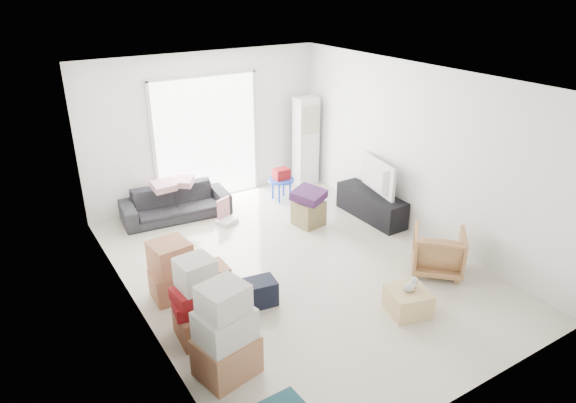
% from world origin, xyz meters
% --- Properties ---
extents(room_shell, '(4.98, 6.48, 3.18)m').
position_xyz_m(room_shell, '(0.00, 0.00, 1.35)').
color(room_shell, beige).
rests_on(room_shell, ground).
extents(sliding_door, '(2.10, 0.04, 2.33)m').
position_xyz_m(sliding_door, '(0.00, 2.98, 1.24)').
color(sliding_door, white).
rests_on(sliding_door, room_shell).
extents(ac_tower, '(0.45, 0.30, 1.75)m').
position_xyz_m(ac_tower, '(1.95, 2.65, 0.88)').
color(ac_tower, white).
rests_on(ac_tower, room_shell).
extents(tv_console, '(0.43, 1.42, 0.47)m').
position_xyz_m(tv_console, '(2.00, 0.68, 0.24)').
color(tv_console, black).
rests_on(tv_console, room_shell).
extents(television, '(0.77, 1.11, 0.13)m').
position_xyz_m(television, '(2.00, 0.68, 0.54)').
color(television, black).
rests_on(television, tv_console).
extents(sofa, '(1.87, 0.71, 0.72)m').
position_xyz_m(sofa, '(-0.86, 2.50, 0.36)').
color(sofa, '#2B2C31').
rests_on(sofa, room_shell).
extents(pillow_left, '(0.36, 0.29, 0.11)m').
position_xyz_m(pillow_left, '(-1.03, 2.51, 0.77)').
color(pillow_left, '#BC8993').
rests_on(pillow_left, sofa).
extents(pillow_right, '(0.45, 0.44, 0.12)m').
position_xyz_m(pillow_right, '(-0.69, 2.53, 0.78)').
color(pillow_right, '#BC8993').
rests_on(pillow_right, sofa).
extents(armchair, '(0.94, 0.94, 0.70)m').
position_xyz_m(armchair, '(1.63, -1.18, 0.35)').
color(armchair, '#B27C4F').
rests_on(armchair, room_shell).
extents(box_stack_a, '(0.69, 0.61, 1.09)m').
position_xyz_m(box_stack_a, '(-1.80, -1.45, 0.49)').
color(box_stack_a, '#A16848').
rests_on(box_stack_a, room_shell).
extents(box_stack_b, '(0.60, 0.54, 1.03)m').
position_xyz_m(box_stack_b, '(-1.80, -0.73, 0.45)').
color(box_stack_b, '#A16848').
rests_on(box_stack_b, room_shell).
extents(box_stack_c, '(0.54, 0.50, 0.80)m').
position_xyz_m(box_stack_c, '(-1.77, 0.21, 0.39)').
color(box_stack_c, '#A16848').
rests_on(box_stack_c, room_shell).
extents(loose_box, '(0.41, 0.41, 0.33)m').
position_xyz_m(loose_box, '(-1.25, 0.13, 0.17)').
color(loose_box, '#A16848').
rests_on(loose_box, room_shell).
extents(duffel_bag, '(0.57, 0.39, 0.34)m').
position_xyz_m(duffel_bag, '(-0.95, -0.52, 0.17)').
color(duffel_bag, black).
rests_on(duffel_bag, room_shell).
extents(ottoman, '(0.50, 0.50, 0.43)m').
position_xyz_m(ottoman, '(0.93, 1.03, 0.22)').
color(ottoman, olive).
rests_on(ottoman, room_shell).
extents(blanket, '(0.64, 0.64, 0.14)m').
position_xyz_m(blanket, '(0.93, 1.03, 0.50)').
color(blanket, '#441F4E').
rests_on(blanket, ottoman).
extents(kids_table, '(0.48, 0.48, 0.61)m').
position_xyz_m(kids_table, '(1.09, 2.19, 0.44)').
color(kids_table, blue).
rests_on(kids_table, room_shell).
extents(toy_walker, '(0.39, 0.38, 0.41)m').
position_xyz_m(toy_walker, '(-0.23, 1.85, 0.11)').
color(toy_walker, silver).
rests_on(toy_walker, room_shell).
extents(wood_crate, '(0.59, 0.59, 0.32)m').
position_xyz_m(wood_crate, '(0.59, -1.68, 0.16)').
color(wood_crate, tan).
rests_on(wood_crate, room_shell).
extents(plush_bunny, '(0.26, 0.15, 0.13)m').
position_xyz_m(plush_bunny, '(0.61, -1.67, 0.38)').
color(plush_bunny, '#B2ADA8').
rests_on(plush_bunny, wood_crate).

